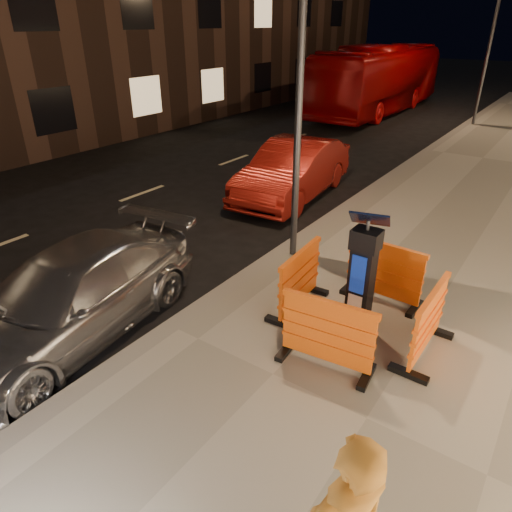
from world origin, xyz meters
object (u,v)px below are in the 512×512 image
Objects in this scene: car_silver at (78,332)px; bus_doubledecker at (375,112)px; barrier_front at (327,334)px; barrier_back at (384,272)px; barrier_kerbside at (299,280)px; car_red at (292,197)px; parking_kiosk at (362,276)px; barrier_bldgside at (428,323)px.

car_silver is 0.38× the size of bus_doubledecker.
barrier_back is at bearing 83.80° from barrier_front.
barrier_back is at bearing -48.20° from barrier_kerbside.
car_red is 0.39× the size of bus_doubledecker.
parking_kiosk reaches higher than bus_doubledecker.
barrier_front is 0.11× the size of bus_doubledecker.
parking_kiosk reaches higher than barrier_bldgside.
barrier_kerbside is at bearing 90.80° from barrier_bldgside.
barrier_bldgside is 0.29× the size of car_red.
barrier_bldgside reaches higher than car_red.
barrier_back is 0.29× the size of car_red.
car_silver is 6.83m from car_red.
barrier_kerbside is (-0.95, 0.00, -0.38)m from parking_kiosk.
barrier_back reaches higher than car_silver.
barrier_back and barrier_kerbside have the same top height.
barrier_bldgside is 0.11× the size of bus_doubledecker.
barrier_kerbside reaches higher than car_silver.
barrier_bldgside is 6.63m from car_red.
bus_doubledecker is at bearing 92.81° from car_silver.
bus_doubledecker reaches higher than barrier_front.
car_silver is 20.24m from bus_doubledecker.
barrier_front is 1.00× the size of barrier_kerbside.
barrier_front is 0.29× the size of car_silver.
barrier_front is at bearing 135.80° from barrier_bldgside.
barrier_kerbside is 1.90m from barrier_bldgside.
parking_kiosk reaches higher than barrier_back.
barrier_back is 4.69m from car_silver.
barrier_kerbside is 0.29× the size of car_silver.
barrier_kerbside is 3.36m from car_silver.
barrier_kerbside is (-0.95, -0.95, 0.00)m from barrier_back.
parking_kiosk is 19.01m from bus_doubledecker.
barrier_front is 1.00× the size of barrier_bldgside.
parking_kiosk is 1.40× the size of barrier_bldgside.
barrier_kerbside is at bearing -63.99° from car_red.
bus_doubledecker is (-6.82, 17.71, -1.01)m from parking_kiosk.
barrier_bldgside is at bearing -1.20° from parking_kiosk.
barrier_bldgside reaches higher than car_silver.
bus_doubledecker reaches higher than barrier_kerbside.
bus_doubledecker reaches higher than car_red.
car_red is at bearing 86.58° from car_silver.
barrier_front is at bearing 13.85° from car_silver.
car_silver is at bearing -147.71° from parking_kiosk.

